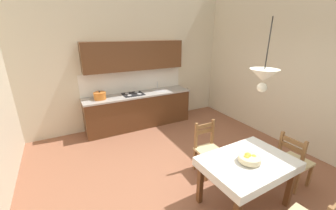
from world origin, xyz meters
TOP-DOWN VIEW (x-y plane):
  - ground_plane at (0.00, 0.00)m, footprint 5.87×6.01m
  - wall_back at (0.00, 2.76)m, footprint 5.87×0.12m
  - wall_right at (2.69, 0.00)m, footprint 0.12×6.01m
  - kitchen_cabinetry at (0.03, 2.43)m, footprint 2.78×0.63m
  - dining_table at (0.41, -0.90)m, footprint 1.28×0.91m
  - dining_chair_window_side at (1.41, -0.96)m, footprint 0.43×0.43m
  - dining_chair_kitchen_side at (0.43, -0.03)m, footprint 0.43×0.43m
  - fruit_bowl at (0.37, -0.93)m, footprint 0.30×0.30m
  - pendant_lamp at (0.31, -1.00)m, footprint 0.32×0.32m

SIDE VIEW (x-z plane):
  - ground_plane at x=0.00m, z-range -0.10..0.00m
  - dining_chair_window_side at x=1.41m, z-range -0.02..0.91m
  - dining_chair_kitchen_side at x=0.43m, z-range -0.02..0.91m
  - dining_table at x=0.41m, z-range 0.23..0.99m
  - fruit_bowl at x=0.37m, z-range 0.75..0.87m
  - kitchen_cabinetry at x=0.03m, z-range -0.24..1.96m
  - pendant_lamp at x=0.31m, z-range 1.54..2.35m
  - wall_back at x=0.00m, z-range 0.00..3.96m
  - wall_right at x=2.69m, z-range 0.00..3.96m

